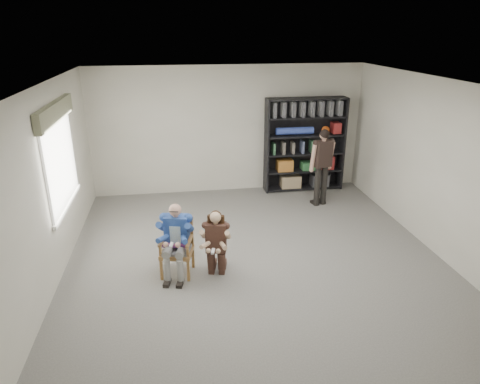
{
  "coord_description": "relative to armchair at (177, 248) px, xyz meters",
  "views": [
    {
      "loc": [
        -1.2,
        -5.73,
        3.53
      ],
      "look_at": [
        -0.2,
        0.6,
        1.05
      ],
      "focal_mm": 32.0,
      "sensor_mm": 36.0,
      "label": 1
    }
  ],
  "objects": [
    {
      "name": "standing_man",
      "position": [
        3.03,
        2.28,
        0.38
      ],
      "size": [
        0.56,
        0.41,
        1.63
      ],
      "primitive_type": null,
      "rotation": [
        0.0,
        0.0,
        0.29
      ],
      "color": "black",
      "rests_on": "floor"
    },
    {
      "name": "room_shell",
      "position": [
        1.25,
        -0.01,
        0.96
      ],
      "size": [
        6.0,
        7.0,
        2.8
      ],
      "primitive_type": null,
      "color": "beige",
      "rests_on": "ground"
    },
    {
      "name": "floor",
      "position": [
        1.25,
        -0.01,
        -0.44
      ],
      "size": [
        6.0,
        7.0,
        0.01
      ],
      "primitive_type": "cube",
      "color": "#64615D",
      "rests_on": "ground"
    },
    {
      "name": "seated_man",
      "position": [
        0.0,
        0.0,
        0.13
      ],
      "size": [
        0.64,
        0.78,
        1.14
      ],
      "primitive_type": null,
      "rotation": [
        0.0,
        0.0,
        -0.23
      ],
      "color": "#1E4D91",
      "rests_on": "floor"
    },
    {
      "name": "armchair",
      "position": [
        0.0,
        0.0,
        0.0
      ],
      "size": [
        0.61,
        0.6,
        0.88
      ],
      "primitive_type": null,
      "rotation": [
        0.0,
        0.0,
        -0.23
      ],
      "color": "#955939",
      "rests_on": "floor"
    },
    {
      "name": "bookshelf",
      "position": [
        2.95,
        3.27,
        0.61
      ],
      "size": [
        1.8,
        0.38,
        2.1
      ],
      "primitive_type": null,
      "color": "black",
      "rests_on": "floor"
    },
    {
      "name": "kneeling_woman",
      "position": [
        0.58,
        -0.12,
        0.08
      ],
      "size": [
        0.59,
        0.79,
        1.05
      ],
      "primitive_type": null,
      "rotation": [
        0.0,
        0.0,
        -0.23
      ],
      "color": "#38201D",
      "rests_on": "floor"
    },
    {
      "name": "window_left",
      "position": [
        -1.7,
        0.99,
        1.19
      ],
      "size": [
        0.16,
        2.0,
        1.75
      ],
      "primitive_type": null,
      "color": "white",
      "rests_on": "room_shell"
    }
  ]
}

